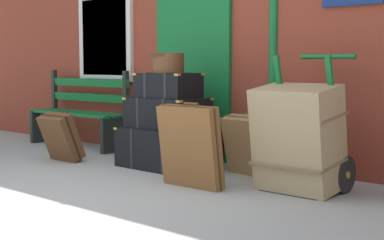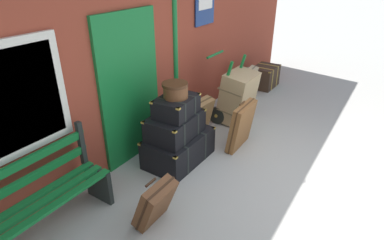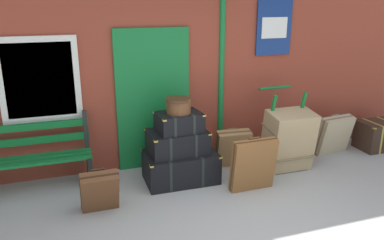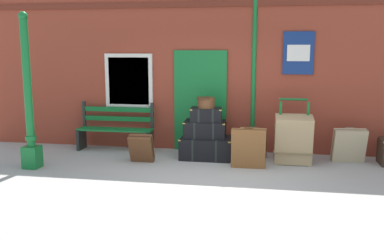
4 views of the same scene
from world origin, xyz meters
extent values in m
plane|color=#A3A099|center=(0.00, 0.00, 0.00)|extent=(60.00, 60.00, 0.00)
cube|color=brown|center=(0.00, 2.60, 1.60)|extent=(10.40, 0.30, 3.20)
cube|color=#146B2D|center=(-0.49, 2.43, 1.05)|extent=(1.10, 0.05, 2.10)
cube|color=#0C401B|center=(-0.49, 2.41, 1.05)|extent=(0.06, 0.02, 2.10)
cube|color=silver|center=(-2.03, 2.43, 1.45)|extent=(1.04, 0.06, 1.16)
cube|color=silver|center=(-2.03, 2.41, 1.45)|extent=(0.88, 0.02, 1.00)
cylinder|color=#146B2D|center=(0.60, 2.45, 1.60)|extent=(0.09, 0.09, 3.14)
cube|color=#146B2D|center=(-2.26, 1.96, 0.45)|extent=(1.60, 0.09, 0.04)
cube|color=#146B2D|center=(-2.26, 2.10, 0.45)|extent=(1.60, 0.09, 0.04)
cube|color=#146B2D|center=(-2.26, 2.24, 0.45)|extent=(1.60, 0.09, 0.04)
cube|color=#146B2D|center=(-2.26, 2.30, 0.65)|extent=(1.60, 0.05, 0.10)
cube|color=#146B2D|center=(-2.26, 2.30, 0.85)|extent=(1.60, 0.05, 0.10)
cube|color=black|center=(-1.50, 2.10, 0.23)|extent=(0.06, 0.40, 0.45)
cube|color=black|center=(-1.50, 2.30, 0.73)|extent=(0.06, 0.06, 0.56)
cube|color=black|center=(-0.27, 1.79, 0.21)|extent=(1.01, 0.65, 0.42)
cube|color=black|center=(-0.49, 1.79, 0.21)|extent=(0.04, 0.65, 0.43)
cube|color=black|center=(-0.04, 1.78, 0.21)|extent=(0.04, 0.65, 0.43)
cube|color=#B79338|center=(-0.75, 1.49, 0.41)|extent=(0.05, 0.05, 0.02)
cube|color=#B79338|center=(0.21, 1.48, 0.41)|extent=(0.05, 0.05, 0.02)
cube|color=#B79338|center=(-0.74, 2.09, 0.41)|extent=(0.05, 0.05, 0.02)
cube|color=#B79338|center=(0.22, 2.08, 0.41)|extent=(0.05, 0.05, 0.02)
cube|color=silver|center=(-0.29, 1.48, 0.21)|extent=(0.36, 0.01, 0.10)
cube|color=black|center=(-0.30, 1.81, 0.58)|extent=(0.82, 0.57, 0.32)
cube|color=black|center=(-0.48, 1.81, 0.58)|extent=(0.06, 0.55, 0.33)
cube|color=black|center=(-0.12, 1.82, 0.58)|extent=(0.06, 0.55, 0.33)
cube|color=#B79338|center=(-0.67, 1.55, 0.73)|extent=(0.05, 0.05, 0.02)
cube|color=#B79338|center=(0.09, 1.58, 0.73)|extent=(0.05, 0.05, 0.02)
cube|color=#B79338|center=(-0.69, 2.05, 0.73)|extent=(0.05, 0.05, 0.02)
cube|color=#B79338|center=(0.07, 2.08, 0.73)|extent=(0.05, 0.05, 0.02)
cube|color=black|center=(-0.28, 1.80, 0.87)|extent=(0.63, 0.49, 0.26)
cube|color=black|center=(-0.41, 1.79, 0.87)|extent=(0.07, 0.45, 0.27)
cube|color=black|center=(-0.14, 1.81, 0.87)|extent=(0.07, 0.45, 0.27)
cube|color=#B79338|center=(-0.54, 1.58, 0.99)|extent=(0.05, 0.05, 0.02)
cube|color=#B79338|center=(0.02, 1.63, 0.99)|extent=(0.05, 0.05, 0.02)
cube|color=#B79338|center=(-0.57, 1.98, 0.99)|extent=(0.05, 0.05, 0.02)
cube|color=#B79338|center=(-0.01, 2.02, 0.99)|extent=(0.05, 0.05, 0.02)
cylinder|color=brown|center=(-0.28, 1.81, 1.10)|extent=(0.33, 0.33, 0.21)
cylinder|color=#432715|center=(-0.29, 1.81, 1.19)|extent=(0.35, 0.35, 0.04)
cube|color=black|center=(1.39, 1.64, 0.01)|extent=(0.56, 0.28, 0.03)
cube|color=#146B2D|center=(1.14, 1.84, 0.59)|extent=(0.04, 0.35, 1.17)
cube|color=#146B2D|center=(1.64, 1.84, 0.59)|extent=(0.04, 0.35, 1.17)
cylinder|color=#146B2D|center=(1.39, 2.15, 1.16)|extent=(0.54, 0.04, 0.04)
cylinder|color=black|center=(1.07, 1.90, 0.16)|extent=(0.04, 0.32, 0.32)
cylinder|color=#B79338|center=(1.07, 1.90, 0.16)|extent=(0.07, 0.06, 0.06)
cylinder|color=black|center=(1.71, 1.90, 0.16)|extent=(0.04, 0.32, 0.32)
cylinder|color=#B79338|center=(1.71, 1.90, 0.16)|extent=(0.07, 0.06, 0.06)
cube|color=tan|center=(1.39, 1.66, 0.47)|extent=(0.68, 0.55, 0.93)
cube|color=olive|center=(1.39, 1.66, 0.27)|extent=(0.70, 0.46, 0.09)
cube|color=olive|center=(1.39, 1.66, 0.66)|extent=(0.70, 0.46, 0.09)
cube|color=tan|center=(2.44, 1.95, 0.33)|extent=(0.64, 0.37, 0.66)
cylinder|color=#71644C|center=(2.44, 1.97, 0.66)|extent=(0.16, 0.05, 0.03)
cube|color=brown|center=(2.44, 1.95, 0.33)|extent=(0.63, 0.24, 0.64)
cube|color=brown|center=(0.57, 1.20, 0.37)|extent=(0.62, 0.25, 0.73)
cylinder|color=#4F3018|center=(0.57, 1.21, 0.74)|extent=(0.16, 0.03, 0.03)
cube|color=#482C16|center=(0.57, 1.20, 0.37)|extent=(0.63, 0.14, 0.73)
cube|color=olive|center=(0.63, 2.00, 0.30)|extent=(0.54, 0.35, 0.60)
cylinder|color=brown|center=(0.63, 2.03, 0.60)|extent=(0.16, 0.04, 0.03)
cube|color=brown|center=(0.63, 2.00, 0.30)|extent=(0.54, 0.21, 0.57)
cube|color=brown|center=(-1.44, 1.27, 0.28)|extent=(0.45, 0.36, 0.55)
cylinder|color=#3A2112|center=(-1.44, 1.31, 0.54)|extent=(0.16, 0.03, 0.03)
cube|color=#351E10|center=(-1.44, 1.27, 0.28)|extent=(0.46, 0.23, 0.51)
cube|color=#332319|center=(3.32, 1.90, 0.24)|extent=(0.68, 0.49, 0.48)
cube|color=#B79338|center=(3.17, 1.90, 0.24)|extent=(0.04, 0.49, 0.49)
cube|color=#B79338|center=(3.48, 1.89, 0.24)|extent=(0.04, 0.49, 0.49)
cube|color=#B79338|center=(3.00, 1.68, 0.47)|extent=(0.05, 0.05, 0.02)
cube|color=#B79338|center=(3.64, 1.67, 0.47)|extent=(0.05, 0.05, 0.02)
cube|color=#B79338|center=(3.01, 2.12, 0.47)|extent=(0.05, 0.05, 0.02)
cube|color=#B79338|center=(3.65, 2.11, 0.47)|extent=(0.05, 0.05, 0.02)
camera|label=1|loc=(3.94, -2.58, 1.09)|focal=54.15mm
camera|label=2|loc=(-3.49, -0.55, 2.66)|focal=29.97mm
camera|label=3|loc=(-1.73, -3.10, 2.51)|focal=36.63mm
camera|label=4|loc=(0.83, -6.37, 2.18)|focal=40.12mm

